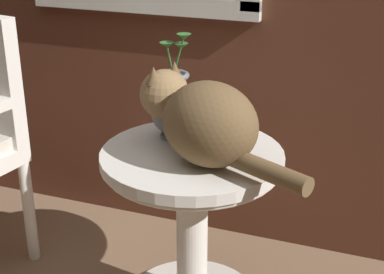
# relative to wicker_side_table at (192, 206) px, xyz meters

# --- Properties ---
(wicker_side_table) EXTENTS (0.57, 0.57, 0.58)m
(wicker_side_table) POSITION_rel_wicker_side_table_xyz_m (0.00, 0.00, 0.00)
(wicker_side_table) COLOR silver
(wicker_side_table) RESTS_ON ground_plane
(cat) EXTENTS (0.58, 0.35, 0.26)m
(cat) POSITION_rel_wicker_side_table_xyz_m (0.05, -0.05, 0.32)
(cat) COLOR brown
(cat) RESTS_ON wicker_side_table
(pewter_vase_with_ivy) EXTENTS (0.15, 0.15, 0.34)m
(pewter_vase_with_ivy) POSITION_rel_wicker_side_table_xyz_m (-0.10, 0.09, 0.29)
(pewter_vase_with_ivy) COLOR slate
(pewter_vase_with_ivy) RESTS_ON wicker_side_table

